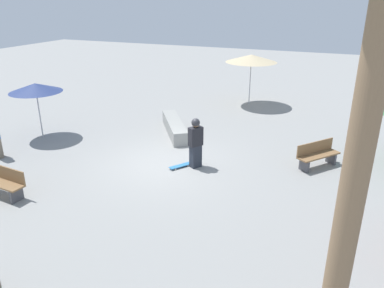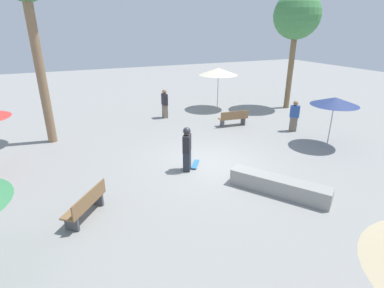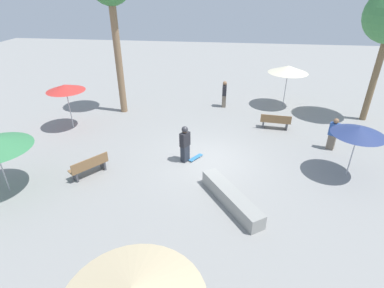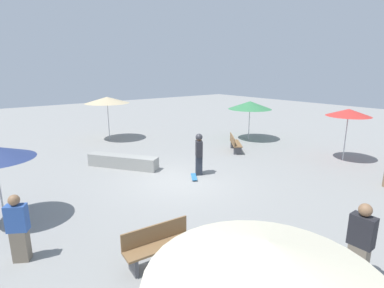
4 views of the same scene
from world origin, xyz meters
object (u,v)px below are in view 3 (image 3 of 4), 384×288
object	(u,v)px
skateboard	(196,158)
bench_far	(89,166)
bystander_watching	(224,94)
shade_umbrella_red	(65,88)
shade_umbrella_navy	(359,131)
shade_umbrella_cream	(288,69)
bystander_far	(333,134)
concrete_ledge	(231,198)
bench_near	(275,122)
skater_main	(185,143)

from	to	relation	value
skateboard	bench_far	bearing A→B (deg)	147.58
bystander_watching	shade_umbrella_red	bearing A→B (deg)	-62.84
shade_umbrella_navy	shade_umbrella_cream	distance (m)	7.87
shade_umbrella_red	bystander_far	bearing A→B (deg)	176.86
skateboard	shade_umbrella_red	bearing A→B (deg)	104.83
concrete_ledge	bystander_far	xyz separation A→B (m)	(-4.69, -4.70, 0.52)
bystander_watching	concrete_ledge	bearing A→B (deg)	3.28
bench_far	shade_umbrella_cream	world-z (taller)	shade_umbrella_cream
skateboard	bench_near	xyz separation A→B (m)	(-3.92, -3.68, 0.37)
concrete_ledge	shade_umbrella_cream	bearing A→B (deg)	-107.61
skateboard	shade_umbrella_navy	distance (m)	6.71
bench_near	bench_far	xyz separation A→B (m)	(8.13, 5.52, 0.00)
bystander_far	shade_umbrella_cream	bearing A→B (deg)	-43.81
shade_umbrella_navy	bench_far	bearing A→B (deg)	7.27
shade_umbrella_cream	bystander_watching	bearing A→B (deg)	8.48
bench_near	shade_umbrella_red	bearing A→B (deg)	-168.20
skateboard	concrete_ledge	xyz separation A→B (m)	(-1.62, 2.98, 0.21)
skateboard	bench_far	size ratio (longest dim) A/B	0.51
skateboard	shade_umbrella_navy	bearing A→B (deg)	-60.44
skater_main	skateboard	world-z (taller)	skater_main
bystander_watching	bystander_far	bearing A→B (deg)	46.76
bench_near	bystander_far	xyz separation A→B (m)	(-2.39, 1.96, 0.37)
bench_far	shade_umbrella_cream	distance (m)	12.96
concrete_ledge	shade_umbrella_navy	world-z (taller)	shade_umbrella_navy
concrete_ledge	bench_far	xyz separation A→B (m)	(5.82, -1.14, 0.15)
skater_main	concrete_ledge	size ratio (longest dim) A/B	0.58
shade_umbrella_navy	skateboard	bearing A→B (deg)	-4.38
shade_umbrella_navy	bystander_far	size ratio (longest dim) A/B	1.40
skater_main	skateboard	xyz separation A→B (m)	(-0.45, -0.24, -0.86)
bench_near	shade_umbrella_navy	bearing A→B (deg)	-53.86
skater_main	shade_umbrella_navy	bearing A→B (deg)	-59.08
skater_main	concrete_ledge	world-z (taller)	skater_main
bystander_watching	bystander_far	world-z (taller)	bystander_watching
skater_main	shade_umbrella_cream	bearing A→B (deg)	-2.43
concrete_ledge	bench_far	bearing A→B (deg)	-11.04
shade_umbrella_cream	bystander_far	xyz separation A→B (m)	(-1.46, 5.50, -1.61)
skater_main	shade_umbrella_cream	distance (m)	9.28
skateboard	bystander_watching	world-z (taller)	bystander_watching
shade_umbrella_navy	bystander_far	bearing A→B (deg)	-87.90
shade_umbrella_navy	shade_umbrella_cream	xyz separation A→B (m)	(1.54, -7.71, 0.36)
bench_near	shade_umbrella_navy	size ratio (longest dim) A/B	0.74
shade_umbrella_navy	bystander_far	xyz separation A→B (m)	(0.08, -2.21, -1.25)
shade_umbrella_navy	shade_umbrella_red	bearing A→B (deg)	-12.32
skateboard	shade_umbrella_cream	distance (m)	9.01
skater_main	shade_umbrella_red	bearing A→B (deg)	100.84
skater_main	shade_umbrella_navy	xyz separation A→B (m)	(-6.84, 0.25, 1.12)
skateboard	concrete_ledge	size ratio (longest dim) A/B	0.26
skater_main	bystander_watching	bearing A→B (deg)	20.68
bench_near	shade_umbrella_navy	world-z (taller)	shade_umbrella_navy
bench_far	bystander_far	size ratio (longest dim) A/B	0.97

